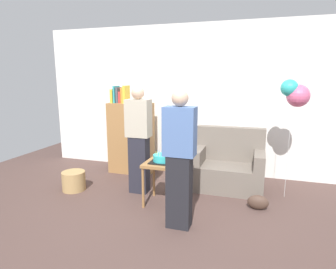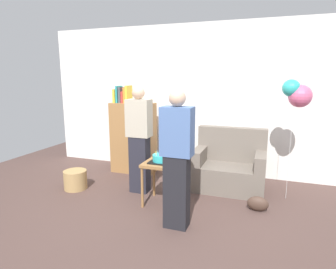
# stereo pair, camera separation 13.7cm
# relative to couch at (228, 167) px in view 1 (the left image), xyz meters

# --- Properties ---
(ground_plane) EXTENTS (8.00, 8.00, 0.00)m
(ground_plane) POSITION_rel_couch_xyz_m (-0.70, -1.33, -0.34)
(ground_plane) COLOR #4C3833
(wall_back) EXTENTS (6.00, 0.10, 2.70)m
(wall_back) POSITION_rel_couch_xyz_m (-0.70, 0.72, 1.01)
(wall_back) COLOR silver
(wall_back) RESTS_ON ground_plane
(couch) EXTENTS (1.10, 0.70, 0.96)m
(couch) POSITION_rel_couch_xyz_m (0.00, 0.00, 0.00)
(couch) COLOR #6B6056
(couch) RESTS_ON ground_plane
(bookshelf) EXTENTS (0.80, 0.36, 1.61)m
(bookshelf) POSITION_rel_couch_xyz_m (-1.82, 0.24, 0.34)
(bookshelf) COLOR olive
(bookshelf) RESTS_ON ground_plane
(side_table) EXTENTS (0.48, 0.48, 0.61)m
(side_table) POSITION_rel_couch_xyz_m (-0.81, -0.89, 0.17)
(side_table) COLOR olive
(side_table) RESTS_ON ground_plane
(birthday_cake) EXTENTS (0.32, 0.32, 0.17)m
(birthday_cake) POSITION_rel_couch_xyz_m (-0.81, -0.89, 0.32)
(birthday_cake) COLOR black
(birthday_cake) RESTS_ON side_table
(person_blowing_candles) EXTENTS (0.36, 0.22, 1.63)m
(person_blowing_candles) POSITION_rel_couch_xyz_m (-1.29, -0.60, 0.49)
(person_blowing_candles) COLOR #23232D
(person_blowing_candles) RESTS_ON ground_plane
(person_holding_cake) EXTENTS (0.36, 0.22, 1.63)m
(person_holding_cake) POSITION_rel_couch_xyz_m (-0.43, -1.43, 0.49)
(person_holding_cake) COLOR black
(person_holding_cake) RESTS_ON ground_plane
(wicker_basket) EXTENTS (0.36, 0.36, 0.30)m
(wicker_basket) POSITION_rel_couch_xyz_m (-2.31, -0.85, -0.19)
(wicker_basket) COLOR #A88451
(wicker_basket) RESTS_ON ground_plane
(handbag) EXTENTS (0.28, 0.14, 0.20)m
(handbag) POSITION_rel_couch_xyz_m (0.48, -0.68, -0.24)
(handbag) COLOR #473328
(handbag) RESTS_ON ground_plane
(balloon_bunch) EXTENTS (0.40, 0.32, 1.73)m
(balloon_bunch) POSITION_rel_couch_xyz_m (0.89, -0.08, 1.20)
(balloon_bunch) COLOR silver
(balloon_bunch) RESTS_ON ground_plane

